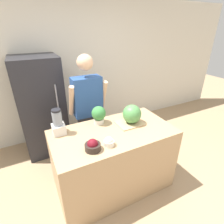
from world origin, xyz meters
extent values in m
plane|color=tan|center=(0.00, 0.00, 0.00)|extent=(14.00, 14.00, 0.00)
cube|color=silver|center=(0.00, 2.14, 1.30)|extent=(8.00, 0.06, 2.60)
cube|color=tan|center=(0.00, 0.41, 0.46)|extent=(1.53, 0.81, 0.91)
cube|color=#232328|center=(-0.68, 1.75, 0.84)|extent=(0.71, 0.68, 1.68)
cylinder|color=gray|center=(-0.47, 1.40, 1.01)|extent=(0.02, 0.02, 0.59)
cube|color=#333338|center=(-0.07, 1.12, 0.42)|extent=(0.32, 0.18, 0.84)
cube|color=#284C8C|center=(-0.07, 1.12, 1.14)|extent=(0.43, 0.22, 0.60)
sphere|color=#DBAD89|center=(-0.07, 1.12, 1.64)|extent=(0.23, 0.23, 0.23)
cylinder|color=#DBAD89|center=(-0.32, 1.08, 1.13)|extent=(0.07, 0.24, 0.50)
cylinder|color=#DBAD89|center=(0.17, 1.08, 1.13)|extent=(0.07, 0.24, 0.50)
cube|color=tan|center=(0.29, 0.48, 0.92)|extent=(0.35, 0.28, 0.01)
sphere|color=#4C8C47|center=(0.31, 0.48, 1.05)|extent=(0.25, 0.25, 0.25)
cylinder|color=#2D231E|center=(-0.36, 0.19, 0.95)|extent=(0.17, 0.17, 0.07)
sphere|color=maroon|center=(-0.36, 0.19, 0.98)|extent=(0.12, 0.12, 0.12)
cylinder|color=white|center=(-0.17, 0.18, 0.94)|extent=(0.11, 0.11, 0.06)
sphere|color=white|center=(-0.17, 0.18, 0.97)|extent=(0.09, 0.09, 0.09)
cube|color=silver|center=(-0.61, 0.66, 0.97)|extent=(0.15, 0.15, 0.12)
cylinder|color=gray|center=(-0.61, 0.66, 1.12)|extent=(0.11, 0.11, 0.18)
cylinder|color=black|center=(-0.61, 0.66, 1.22)|extent=(0.11, 0.11, 0.02)
cylinder|color=beige|center=(-0.08, 0.68, 0.95)|extent=(0.14, 0.14, 0.07)
sphere|color=#387F3D|center=(-0.08, 0.68, 1.06)|extent=(0.19, 0.19, 0.19)
camera|label=1|loc=(-0.85, -1.22, 2.09)|focal=28.00mm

